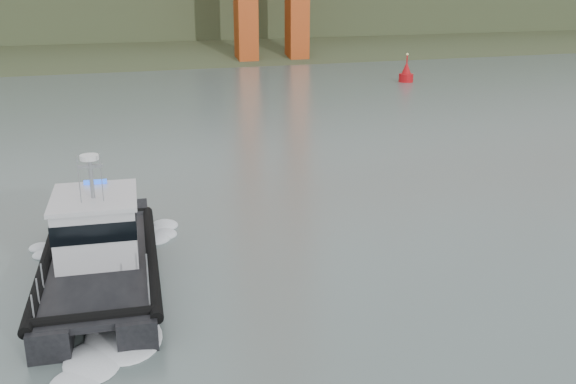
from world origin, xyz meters
name	(u,v)px	position (x,y,z in m)	size (l,w,h in m)	color
ground	(300,318)	(0.00, 0.00, 0.00)	(400.00, 400.00, 0.00)	#53635F
headlands	(101,5)	(0.00, 125.50, 7.05)	(500.00, 105.36, 27.12)	#394A2A
patrol_boat	(98,250)	(-6.79, 5.49, 1.40)	(5.17, 11.81, 5.58)	black
nav_buoy	(406,74)	(31.86, 50.93, 0.97)	(1.78, 1.78, 3.70)	#B50C11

